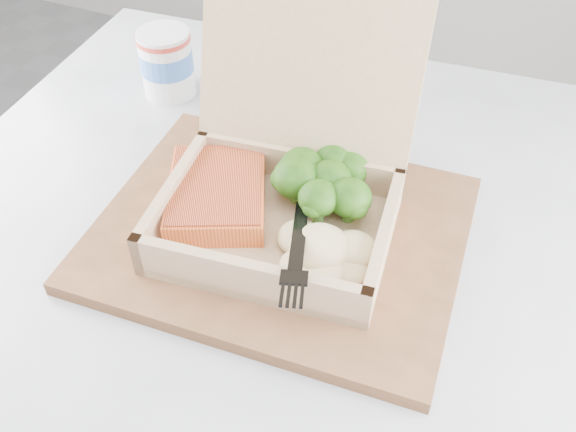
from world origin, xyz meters
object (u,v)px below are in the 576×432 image
at_px(cafe_table, 280,354).
at_px(paper_cup, 166,61).
at_px(serving_tray, 280,232).
at_px(takeout_container, 287,173).

relative_size(cafe_table, paper_cup, 10.07).
bearing_deg(cafe_table, serving_tray, 103.48).
bearing_deg(paper_cup, serving_tray, -38.16).
bearing_deg(serving_tray, cafe_table, -76.52).
relative_size(cafe_table, serving_tray, 2.40).
bearing_deg(paper_cup, cafe_table, -39.35).
relative_size(takeout_container, paper_cup, 2.97).
distance_m(serving_tray, takeout_container, 0.06).
relative_size(serving_tray, takeout_container, 1.42).
height_order(cafe_table, paper_cup, paper_cup).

